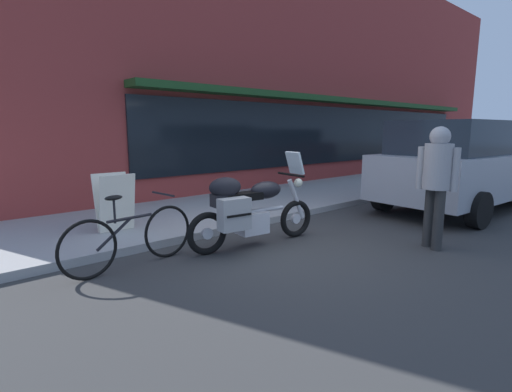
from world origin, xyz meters
TOP-DOWN VIEW (x-y plane):
  - ground_plane at (0.00, 0.00)m, footprint 80.00×80.00m
  - storefront_building at (7.17, 4.26)m, footprint 22.35×0.90m
  - sidewalk_curb at (9.00, 2.61)m, footprint 30.00×2.97m
  - touring_motorcycle at (-0.48, 0.33)m, footprint 2.19×0.65m
  - parked_bicycle at (-2.14, 0.66)m, footprint 1.79×0.48m
  - parked_minivan at (4.77, -0.67)m, footprint 4.83×2.41m
  - pedestrian_walking at (1.49, -1.49)m, footprint 0.44×0.55m
  - sandwich_board_sign at (-1.75, 2.12)m, footprint 0.55×0.41m
  - parked_car_down_block at (8.65, -0.27)m, footprint 4.70×2.14m

SIDE VIEW (x-z plane):
  - ground_plane at x=0.00m, z-range 0.00..0.00m
  - sidewalk_curb at x=9.00m, z-range 0.00..0.12m
  - parked_bicycle at x=-2.14m, z-range -0.09..0.86m
  - sandwich_board_sign at x=-1.75m, z-range 0.12..1.04m
  - touring_motorcycle at x=-0.48m, z-range -0.10..1.28m
  - parked_car_down_block at x=8.65m, z-range 0.05..1.80m
  - parked_minivan at x=4.77m, z-range 0.05..1.94m
  - pedestrian_walking at x=1.49m, z-range 0.23..1.99m
  - storefront_building at x=7.17m, z-range -0.08..7.24m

